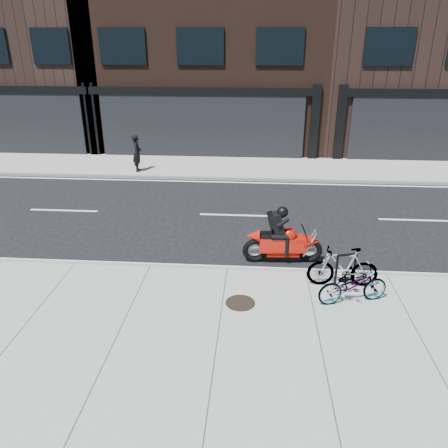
# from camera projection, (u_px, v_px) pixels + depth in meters

# --- Properties ---
(ground) EXTENTS (120.00, 120.00, 0.00)m
(ground) POSITION_uv_depth(u_px,v_px,m) (231.00, 240.00, 13.04)
(ground) COLOR black
(ground) RESTS_ON ground
(sidewalk_near) EXTENTS (60.00, 6.00, 0.13)m
(sidewalk_near) POSITION_uv_depth(u_px,v_px,m) (217.00, 348.00, 8.43)
(sidewalk_near) COLOR gray
(sidewalk_near) RESTS_ON ground
(sidewalk_far) EXTENTS (60.00, 3.50, 0.13)m
(sidewalk_far) POSITION_uv_depth(u_px,v_px,m) (241.00, 167.00, 20.11)
(sidewalk_far) COLOR gray
(sidewalk_far) RESTS_ON ground
(building_midwest) EXTENTS (10.00, 10.00, 12.00)m
(building_midwest) POSITION_uv_depth(u_px,v_px,m) (36.00, 29.00, 24.77)
(building_midwest) COLOR black
(building_midwest) RESTS_ON ground
(building_center) EXTENTS (12.00, 10.00, 14.50)m
(building_center) POSITION_uv_depth(u_px,v_px,m) (211.00, 4.00, 23.61)
(building_center) COLOR black
(building_center) RESTS_ON ground
(building_mideast) EXTENTS (12.00, 10.00, 12.50)m
(building_mideast) POSITION_uv_depth(u_px,v_px,m) (435.00, 24.00, 23.19)
(building_mideast) COLOR black
(building_mideast) RESTS_ON ground
(bike_rack) EXTENTS (0.50, 0.16, 0.85)m
(bike_rack) POSITION_uv_depth(u_px,v_px,m) (346.00, 267.00, 10.21)
(bike_rack) COLOR black
(bike_rack) RESTS_ON sidewalk_near
(bicycle_front) EXTENTS (1.70, 0.96, 0.84)m
(bicycle_front) POSITION_uv_depth(u_px,v_px,m) (353.00, 285.00, 9.61)
(bicycle_front) COLOR gray
(bicycle_front) RESTS_ON sidewalk_near
(bicycle_rear) EXTENTS (1.67, 0.49, 1.00)m
(bicycle_rear) POSITION_uv_depth(u_px,v_px,m) (343.00, 267.00, 10.22)
(bicycle_rear) COLOR gray
(bicycle_rear) RESTS_ON sidewalk_near
(motorcycle) EXTENTS (2.14, 0.53, 1.60)m
(motorcycle) POSITION_uv_depth(u_px,v_px,m) (286.00, 240.00, 11.55)
(motorcycle) COLOR black
(motorcycle) RESTS_ON ground
(pedestrian) EXTENTS (0.47, 0.64, 1.61)m
(pedestrian) POSITION_uv_depth(u_px,v_px,m) (137.00, 153.00, 19.04)
(pedestrian) COLOR black
(pedestrian) RESTS_ON sidewalk_far
(manhole_cover) EXTENTS (0.75, 0.75, 0.02)m
(manhole_cover) POSITION_uv_depth(u_px,v_px,m) (240.00, 303.00, 9.72)
(manhole_cover) COLOR black
(manhole_cover) RESTS_ON sidewalk_near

